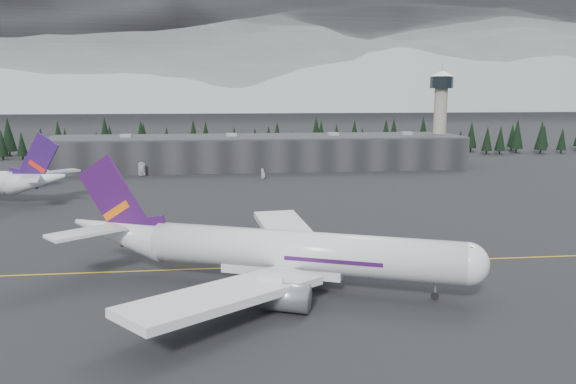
{
  "coord_description": "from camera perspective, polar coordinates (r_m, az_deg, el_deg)",
  "views": [
    {
      "loc": [
        -13.13,
        -94.28,
        29.57
      ],
      "look_at": [
        0.0,
        20.0,
        9.0
      ],
      "focal_mm": 35.0,
      "sensor_mm": 36.0,
      "label": 1
    }
  ],
  "objects": [
    {
      "name": "ground",
      "position": [
        99.68,
        1.32,
        -7.12
      ],
      "size": [
        1400.0,
        1400.0,
        0.0
      ],
      "primitive_type": "plane",
      "color": "black",
      "rests_on": "ground"
    },
    {
      "name": "taxiline",
      "position": [
        97.79,
        1.48,
        -7.46
      ],
      "size": [
        400.0,
        0.4,
        0.02
      ],
      "primitive_type": "cube",
      "color": "gold",
      "rests_on": "ground"
    },
    {
      "name": "terminal",
      "position": [
        220.91,
        -3.12,
        4.08
      ],
      "size": [
        160.0,
        30.0,
        12.6
      ],
      "color": "black",
      "rests_on": "ground"
    },
    {
      "name": "control_tower",
      "position": [
        239.2,
        15.23,
        8.31
      ],
      "size": [
        10.0,
        10.0,
        37.7
      ],
      "color": "gray",
      "rests_on": "ground"
    },
    {
      "name": "treeline",
      "position": [
        257.57,
        -3.62,
        5.2
      ],
      "size": [
        360.0,
        20.0,
        15.0
      ],
      "primitive_type": "cube",
      "color": "black",
      "rests_on": "ground"
    },
    {
      "name": "mountain_ridge",
      "position": [
        1094.76,
        -5.93,
        8.54
      ],
      "size": [
        4400.0,
        900.0,
        420.0
      ],
      "primitive_type": null,
      "color": "white",
      "rests_on": "ground"
    },
    {
      "name": "jet_main",
      "position": [
        87.01,
        -2.29,
        -5.91
      ],
      "size": [
        64.29,
        57.35,
        19.62
      ],
      "rotation": [
        0.0,
        0.0,
        -0.37
      ],
      "color": "silver",
      "rests_on": "ground"
    },
    {
      "name": "gse_vehicle_a",
      "position": [
        206.29,
        -14.63,
        1.76
      ],
      "size": [
        4.19,
        5.54,
        1.4
      ],
      "primitive_type": "imported",
      "rotation": [
        0.0,
        0.0,
        0.43
      ],
      "color": "silver",
      "rests_on": "ground"
    },
    {
      "name": "gse_vehicle_b",
      "position": [
        192.39,
        -2.54,
        1.49
      ],
      "size": [
        4.02,
        1.95,
        1.32
      ],
      "primitive_type": "imported",
      "rotation": [
        0.0,
        0.0,
        -1.47
      ],
      "color": "white",
      "rests_on": "ground"
    }
  ]
}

